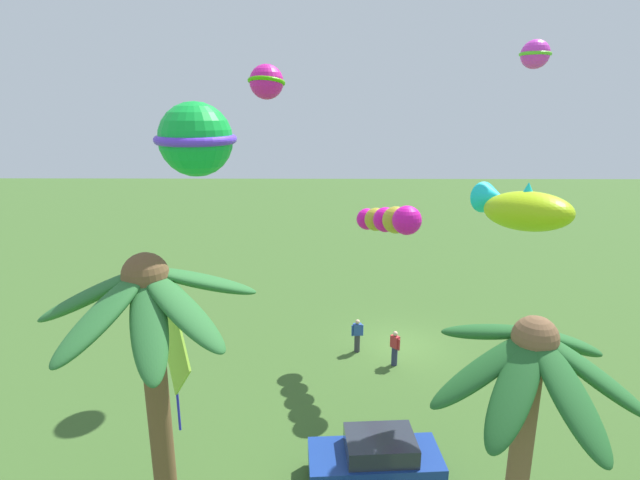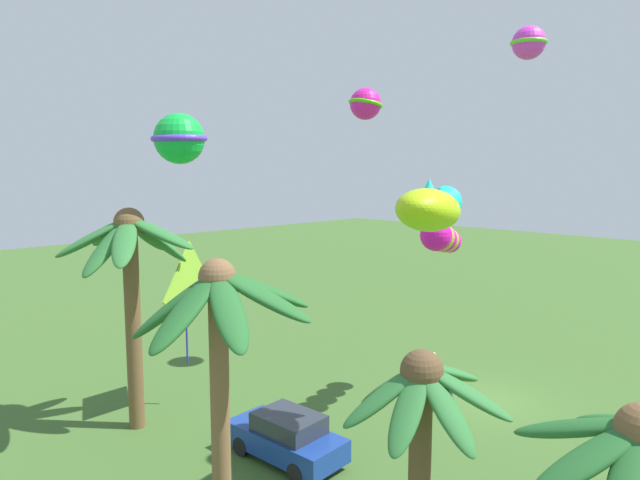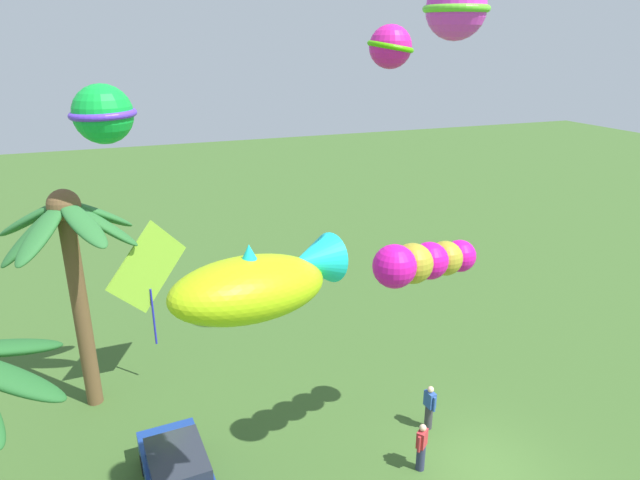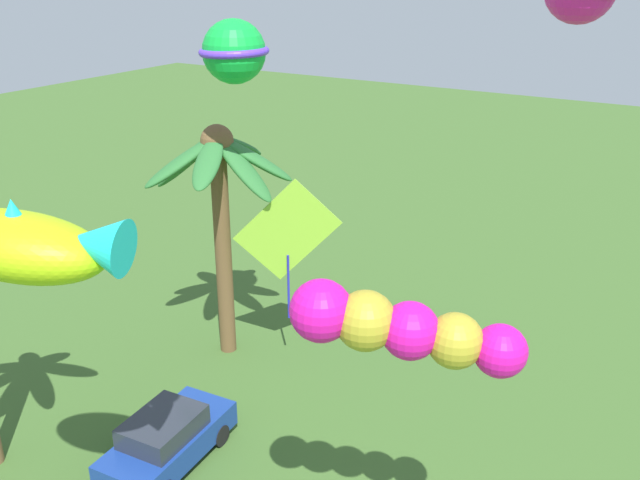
{
  "view_description": "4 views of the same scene",
  "coord_description": "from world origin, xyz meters",
  "px_view_note": "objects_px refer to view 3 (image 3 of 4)",
  "views": [
    {
      "loc": [
        3.7,
        20.67,
        10.64
      ],
      "look_at": [
        3.86,
        4.86,
        6.45
      ],
      "focal_mm": 26.86,
      "sensor_mm": 36.0,
      "label": 1
    },
    {
      "loc": [
        -10.49,
        19.62,
        9.01
      ],
      "look_at": [
        3.08,
        6.27,
        6.64
      ],
      "focal_mm": 31.73,
      "sensor_mm": 36.0,
      "label": 2
    },
    {
      "loc": [
        -10.66,
        9.27,
        12.03
      ],
      "look_at": [
        2.18,
        4.42,
        7.09
      ],
      "focal_mm": 31.03,
      "sensor_mm": 36.0,
      "label": 3
    },
    {
      "loc": [
        -8.59,
        -2.48,
        12.39
      ],
      "look_at": [
        3.58,
        4.84,
        6.66
      ],
      "focal_mm": 39.33,
      "sensor_mm": 36.0,
      "label": 4
    }
  ],
  "objects_px": {
    "kite_ball_1": "(103,114)",
    "spectator_1": "(421,447)",
    "palm_tree_2": "(70,245)",
    "kite_ball_3": "(456,9)",
    "kite_diamond_2": "(148,269)",
    "parked_car_0": "(178,473)",
    "kite_tube_5": "(425,261)",
    "kite_fish_0": "(260,283)",
    "spectator_0": "(429,407)",
    "kite_ball_4": "(390,47)"
  },
  "relations": [
    {
      "from": "palm_tree_2",
      "to": "kite_ball_1",
      "type": "distance_m",
      "value": 4.49
    },
    {
      "from": "spectator_0",
      "to": "kite_ball_3",
      "type": "distance_m",
      "value": 13.3
    },
    {
      "from": "kite_fish_0",
      "to": "kite_tube_5",
      "type": "xyz_separation_m",
      "value": [
        3.08,
        -5.3,
        -1.51
      ]
    },
    {
      "from": "kite_ball_1",
      "to": "spectator_1",
      "type": "bearing_deg",
      "value": -128.55
    },
    {
      "from": "kite_fish_0",
      "to": "kite_diamond_2",
      "type": "relative_size",
      "value": 0.81
    },
    {
      "from": "parked_car_0",
      "to": "spectator_0",
      "type": "bearing_deg",
      "value": -89.8
    },
    {
      "from": "spectator_1",
      "to": "kite_ball_4",
      "type": "relative_size",
      "value": 0.81
    },
    {
      "from": "kite_ball_4",
      "to": "kite_ball_3",
      "type": "bearing_deg",
      "value": 157.99
    },
    {
      "from": "kite_ball_1",
      "to": "kite_ball_3",
      "type": "distance_m",
      "value": 11.3
    },
    {
      "from": "kite_ball_3",
      "to": "palm_tree_2",
      "type": "bearing_deg",
      "value": 32.16
    },
    {
      "from": "kite_diamond_2",
      "to": "kite_ball_3",
      "type": "relative_size",
      "value": 3.71
    },
    {
      "from": "kite_fish_0",
      "to": "kite_diamond_2",
      "type": "bearing_deg",
      "value": 8.66
    },
    {
      "from": "parked_car_0",
      "to": "kite_ball_1",
      "type": "height_order",
      "value": "kite_ball_1"
    },
    {
      "from": "kite_diamond_2",
      "to": "kite_ball_4",
      "type": "relative_size",
      "value": 2.38
    },
    {
      "from": "kite_fish_0",
      "to": "kite_tube_5",
      "type": "relative_size",
      "value": 0.98
    },
    {
      "from": "kite_tube_5",
      "to": "kite_diamond_2",
      "type": "bearing_deg",
      "value": 45.11
    },
    {
      "from": "parked_car_0",
      "to": "kite_ball_3",
      "type": "height_order",
      "value": "kite_ball_3"
    },
    {
      "from": "kite_ball_4",
      "to": "spectator_0",
      "type": "bearing_deg",
      "value": 179.17
    },
    {
      "from": "parked_car_0",
      "to": "kite_tube_5",
      "type": "height_order",
      "value": "kite_tube_5"
    },
    {
      "from": "kite_ball_1",
      "to": "kite_ball_4",
      "type": "height_order",
      "value": "kite_ball_4"
    },
    {
      "from": "parked_car_0",
      "to": "kite_ball_1",
      "type": "bearing_deg",
      "value": 9.55
    },
    {
      "from": "parked_car_0",
      "to": "spectator_0",
      "type": "relative_size",
      "value": 2.52
    },
    {
      "from": "kite_ball_3",
      "to": "spectator_1",
      "type": "bearing_deg",
      "value": -33.17
    },
    {
      "from": "parked_car_0",
      "to": "kite_tube_5",
      "type": "relative_size",
      "value": 1.04
    },
    {
      "from": "spectator_1",
      "to": "kite_fish_0",
      "type": "relative_size",
      "value": 0.42
    },
    {
      "from": "kite_diamond_2",
      "to": "kite_tube_5",
      "type": "height_order",
      "value": "kite_tube_5"
    },
    {
      "from": "kite_diamond_2",
      "to": "kite_ball_1",
      "type": "bearing_deg",
      "value": 147.06
    },
    {
      "from": "kite_fish_0",
      "to": "parked_car_0",
      "type": "bearing_deg",
      "value": 20.46
    },
    {
      "from": "kite_ball_3",
      "to": "kite_tube_5",
      "type": "xyz_separation_m",
      "value": [
        4.2,
        -2.42,
        -5.99
      ]
    },
    {
      "from": "spectator_1",
      "to": "kite_diamond_2",
      "type": "height_order",
      "value": "kite_diamond_2"
    },
    {
      "from": "parked_car_0",
      "to": "kite_fish_0",
      "type": "distance_m",
      "value": 8.48
    },
    {
      "from": "spectator_1",
      "to": "kite_fish_0",
      "type": "height_order",
      "value": "kite_fish_0"
    },
    {
      "from": "kite_fish_0",
      "to": "kite_tube_5",
      "type": "height_order",
      "value": "kite_fish_0"
    },
    {
      "from": "palm_tree_2",
      "to": "kite_ball_3",
      "type": "distance_m",
      "value": 14.16
    },
    {
      "from": "parked_car_0",
      "to": "spectator_0",
      "type": "height_order",
      "value": "spectator_0"
    },
    {
      "from": "kite_ball_3",
      "to": "kite_ball_4",
      "type": "bearing_deg",
      "value": -22.01
    },
    {
      "from": "parked_car_0",
      "to": "kite_tube_5",
      "type": "distance_m",
      "value": 8.99
    },
    {
      "from": "parked_car_0",
      "to": "kite_ball_4",
      "type": "relative_size",
      "value": 2.05
    },
    {
      "from": "kite_ball_4",
      "to": "kite_tube_5",
      "type": "distance_m",
      "value": 7.39
    },
    {
      "from": "spectator_0",
      "to": "kite_ball_4",
      "type": "distance_m",
      "value": 11.71
    },
    {
      "from": "palm_tree_2",
      "to": "parked_car_0",
      "type": "relative_size",
      "value": 1.93
    },
    {
      "from": "palm_tree_2",
      "to": "kite_fish_0",
      "type": "xyz_separation_m",
      "value": [
        -9.51,
        -3.8,
        2.08
      ]
    },
    {
      "from": "parked_car_0",
      "to": "kite_fish_0",
      "type": "height_order",
      "value": "kite_fish_0"
    },
    {
      "from": "parked_car_0",
      "to": "kite_ball_4",
      "type": "height_order",
      "value": "kite_ball_4"
    },
    {
      "from": "spectator_0",
      "to": "kite_diamond_2",
      "type": "xyz_separation_m",
      "value": [
        5.72,
        8.01,
        3.8
      ]
    },
    {
      "from": "parked_car_0",
      "to": "kite_ball_3",
      "type": "distance_m",
      "value": 13.58
    },
    {
      "from": "parked_car_0",
      "to": "spectator_1",
      "type": "height_order",
      "value": "spectator_1"
    },
    {
      "from": "kite_fish_0",
      "to": "kite_diamond_2",
      "type": "height_order",
      "value": "kite_fish_0"
    },
    {
      "from": "spectator_0",
      "to": "palm_tree_2",
      "type": "bearing_deg",
      "value": 62.44
    },
    {
      "from": "kite_diamond_2",
      "to": "kite_tube_5",
      "type": "bearing_deg",
      "value": -134.89
    }
  ]
}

